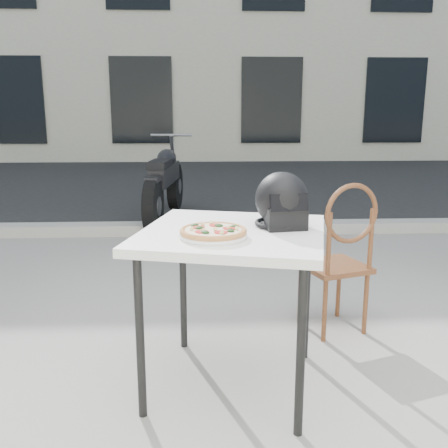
{
  "coord_description": "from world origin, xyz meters",
  "views": [
    {
      "loc": [
        -0.2,
        -2.45,
        1.35
      ],
      "look_at": [
        -0.1,
        -0.26,
        0.85
      ],
      "focal_mm": 40.0,
      "sensor_mm": 36.0,
      "label": 1
    }
  ],
  "objects_px": {
    "plate": "(213,236)",
    "cafe_chair_main": "(341,251)",
    "helmet": "(282,203)",
    "cafe_table_main": "(233,244)",
    "motorcycle": "(165,183)",
    "pizza": "(213,231)"
  },
  "relations": [
    {
      "from": "cafe_table_main",
      "to": "pizza",
      "type": "xyz_separation_m",
      "value": [
        -0.1,
        -0.15,
        0.1
      ]
    },
    {
      "from": "cafe_table_main",
      "to": "helmet",
      "type": "distance_m",
      "value": 0.31
    },
    {
      "from": "helmet",
      "to": "cafe_chair_main",
      "type": "relative_size",
      "value": 0.32
    },
    {
      "from": "plate",
      "to": "motorcycle",
      "type": "distance_m",
      "value": 4.11
    },
    {
      "from": "cafe_table_main",
      "to": "cafe_chair_main",
      "type": "relative_size",
      "value": 1.07
    },
    {
      "from": "motorcycle",
      "to": "plate",
      "type": "bearing_deg",
      "value": -76.42
    },
    {
      "from": "pizza",
      "to": "plate",
      "type": "bearing_deg",
      "value": -111.48
    },
    {
      "from": "helmet",
      "to": "motorcycle",
      "type": "xyz_separation_m",
      "value": [
        -0.83,
        3.86,
        -0.46
      ]
    },
    {
      "from": "cafe_chair_main",
      "to": "motorcycle",
      "type": "distance_m",
      "value": 3.59
    },
    {
      "from": "plate",
      "to": "motorcycle",
      "type": "height_order",
      "value": "motorcycle"
    },
    {
      "from": "cafe_table_main",
      "to": "motorcycle",
      "type": "xyz_separation_m",
      "value": [
        -0.59,
        3.92,
        -0.27
      ]
    },
    {
      "from": "plate",
      "to": "motorcycle",
      "type": "relative_size",
      "value": 0.15
    },
    {
      "from": "plate",
      "to": "cafe_chair_main",
      "type": "height_order",
      "value": "cafe_chair_main"
    },
    {
      "from": "plate",
      "to": "cafe_chair_main",
      "type": "relative_size",
      "value": 0.33
    },
    {
      "from": "cafe_chair_main",
      "to": "motorcycle",
      "type": "height_order",
      "value": "motorcycle"
    },
    {
      "from": "motorcycle",
      "to": "pizza",
      "type": "bearing_deg",
      "value": -76.42
    },
    {
      "from": "plate",
      "to": "helmet",
      "type": "height_order",
      "value": "helmet"
    },
    {
      "from": "plate",
      "to": "pizza",
      "type": "xyz_separation_m",
      "value": [
        0.0,
        0.0,
        0.02
      ]
    },
    {
      "from": "cafe_chair_main",
      "to": "cafe_table_main",
      "type": "bearing_deg",
      "value": 20.92
    },
    {
      "from": "cafe_table_main",
      "to": "cafe_chair_main",
      "type": "bearing_deg",
      "value": 39.25
    },
    {
      "from": "cafe_table_main",
      "to": "cafe_chair_main",
      "type": "height_order",
      "value": "cafe_chair_main"
    },
    {
      "from": "pizza",
      "to": "motorcycle",
      "type": "bearing_deg",
      "value": 96.9
    }
  ]
}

